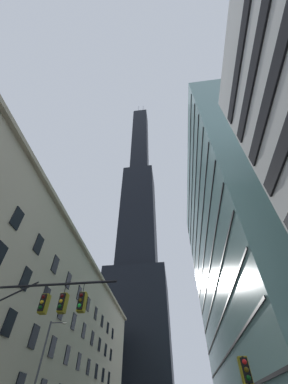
% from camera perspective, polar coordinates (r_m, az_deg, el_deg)
% --- Properties ---
extents(station_building, '(16.26, 72.91, 24.41)m').
position_cam_1_polar(station_building, '(46.86, -26.19, -28.43)').
color(station_building, '#BCAF93').
rests_on(station_building, ground).
extents(dark_skyscraper, '(25.53, 25.53, 219.22)m').
position_cam_1_polar(dark_skyscraper, '(117.99, -1.47, -11.70)').
color(dark_skyscraper, black).
rests_on(dark_skyscraper, ground).
extents(glass_office_midrise, '(16.21, 44.83, 48.21)m').
position_cam_1_polar(glass_office_midrise, '(47.82, 24.62, -13.07)').
color(glass_office_midrise, gray).
rests_on(glass_office_midrise, ground).
extents(traffic_signal_mast, '(8.42, 0.63, 7.67)m').
position_cam_1_polar(traffic_signal_mast, '(15.75, -26.25, -26.22)').
color(traffic_signal_mast, black).
rests_on(traffic_signal_mast, sidewalk_left).
extents(traffic_light_near_right, '(0.40, 0.63, 3.70)m').
position_cam_1_polar(traffic_light_near_right, '(13.66, 24.32, -36.45)').
color(traffic_light_near_right, black).
rests_on(traffic_light_near_right, sidewalk_right).
extents(street_lamppost, '(1.84, 0.32, 8.74)m').
position_cam_1_polar(street_lamppost, '(27.52, -24.14, -34.88)').
color(street_lamppost, '#47474C').
rests_on(street_lamppost, sidewalk_left).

